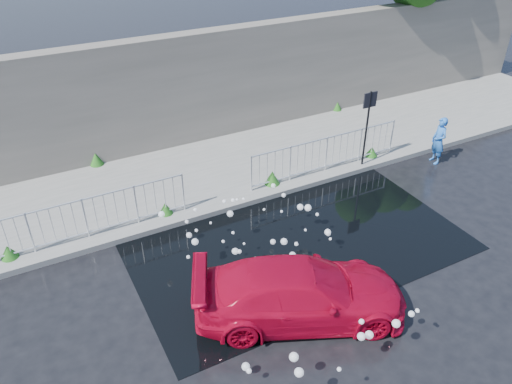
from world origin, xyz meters
The scene contains 12 objects.
ground centered at (0.00, 0.00, 0.00)m, with size 90.00×90.00×0.00m, color black.
pavement centered at (0.00, 5.00, 0.07)m, with size 30.00×4.00×0.15m, color slate.
curb centered at (0.00, 3.00, 0.08)m, with size 30.00×0.25×0.16m, color slate.
retaining_wall centered at (0.00, 7.20, 1.90)m, with size 30.00×0.60×3.50m, color #5D574E.
puddle centered at (0.50, 1.00, 0.01)m, with size 8.00×5.00×0.01m, color black.
sign_post centered at (4.20, 3.10, 1.72)m, with size 0.45×0.06×2.50m.
railing_left centered at (-4.00, 3.35, 0.74)m, with size 5.05×0.05×1.10m.
railing_right centered at (3.00, 3.35, 0.74)m, with size 5.05×0.05×1.10m.
weeds centered at (-0.19, 4.54, 0.33)m, with size 12.17×3.93×0.41m.
water_spray centered at (-0.81, -0.26, 0.66)m, with size 3.66×5.61×1.00m.
red_car centered at (-0.73, -1.15, 0.62)m, with size 1.73×4.26×1.24m, color #B60725.
person centered at (6.50, 2.36, 0.75)m, with size 0.55×0.36×1.50m, color blue.
Camera 1 is at (-4.94, -7.20, 7.65)m, focal length 35.00 mm.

